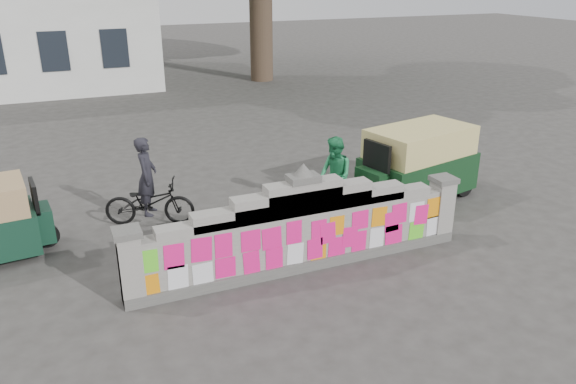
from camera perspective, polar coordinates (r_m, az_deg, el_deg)
name	(u,v)px	position (r m, az deg, el deg)	size (l,w,h in m)	color
ground	(302,267)	(10.38, 1.47, -7.65)	(100.00, 100.00, 0.00)	#383533
parapet_wall	(303,230)	(10.03, 1.52, -3.92)	(6.48, 0.44, 2.01)	#4C4C49
cyclist_bike	(149,203)	(12.23, -13.90, -1.05)	(0.66, 1.88, 0.99)	black
cyclist_rider	(148,187)	(12.11, -14.04, 0.45)	(0.61, 0.40, 1.68)	black
pedestrian	(335,176)	(12.39, 4.77, 1.67)	(0.84, 0.65, 1.73)	#258951
rickshaw_right	(416,163)	(13.45, 12.90, 2.93)	(3.20, 1.99, 1.72)	#113318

